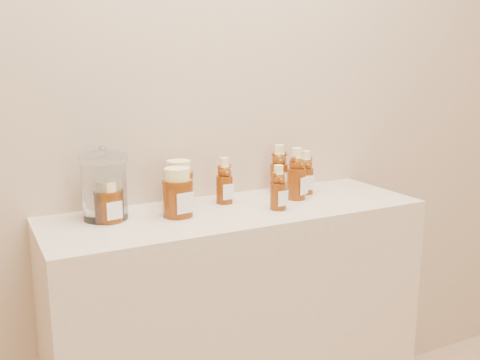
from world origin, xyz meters
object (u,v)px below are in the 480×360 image
bear_bottle_front_left (278,185)px  glass_canister (104,184)px  display_table (238,340)px  bear_bottle_back_left (224,178)px  honey_jar_left (109,201)px

bear_bottle_front_left → glass_canister: (-0.50, 0.14, 0.03)m
display_table → bear_bottle_back_left: bear_bottle_back_left is taller
bear_bottle_back_left → glass_canister: size_ratio=0.81×
display_table → bear_bottle_front_left: 0.54m
glass_canister → bear_bottle_front_left: bearing=-15.8°
glass_canister → honey_jar_left: bearing=-85.6°
honey_jar_left → glass_canister: (-0.00, 0.03, 0.04)m
bear_bottle_back_left → bear_bottle_front_left: size_ratio=1.07×
display_table → bear_bottle_back_left: size_ratio=7.05×
bear_bottle_back_left → glass_canister: bearing=178.8°
bear_bottle_back_left → glass_canister: glass_canister is taller
display_table → honey_jar_left: 0.64m
display_table → bear_bottle_front_left: (0.11, -0.06, 0.53)m
glass_canister → display_table: bearing=-11.8°
bear_bottle_front_left → display_table: bearing=147.5°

